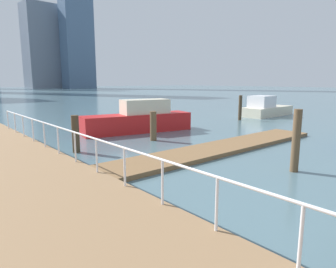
# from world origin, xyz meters

# --- Properties ---
(ground_plane) EXTENTS (300.00, 300.00, 0.00)m
(ground_plane) POSITION_xyz_m (0.00, 20.00, 0.00)
(ground_plane) COLOR slate
(floating_dock) EXTENTS (13.62, 2.00, 0.18)m
(floating_dock) POSITION_xyz_m (3.31, 11.69, 0.09)
(floating_dock) COLOR olive
(floating_dock) RESTS_ON ground_plane
(boardwalk_railing) EXTENTS (0.06, 25.60, 1.08)m
(boardwalk_railing) POSITION_xyz_m (-3.15, 9.48, 1.23)
(boardwalk_railing) COLOR white
(boardwalk_railing) RESTS_ON boardwalk
(dock_piling_0) EXTENTS (0.28, 0.28, 2.03)m
(dock_piling_0) POSITION_xyz_m (13.08, 17.66, 1.01)
(dock_piling_0) COLOR #473826
(dock_piling_0) RESTS_ON ground_plane
(dock_piling_1) EXTENTS (0.33, 0.33, 1.69)m
(dock_piling_1) POSITION_xyz_m (-1.88, 15.59, 0.84)
(dock_piling_1) COLOR #473826
(dock_piling_1) RESTS_ON ground_plane
(dock_piling_2) EXTENTS (0.28, 0.28, 2.23)m
(dock_piling_2) POSITION_xyz_m (2.83, 7.79, 1.12)
(dock_piling_2) COLOR brown
(dock_piling_2) RESTS_ON ground_plane
(dock_piling_3) EXTENTS (0.35, 0.35, 1.58)m
(dock_piling_3) POSITION_xyz_m (2.44, 15.50, 0.79)
(dock_piling_3) COLOR brown
(dock_piling_3) RESTS_ON ground_plane
(moored_boat_3) EXTENTS (7.14, 2.95, 2.04)m
(moored_boat_3) POSITION_xyz_m (3.49, 18.32, 0.79)
(moored_boat_3) COLOR red
(moored_boat_3) RESTS_ON ground_plane
(moored_boat_4) EXTENTS (5.91, 2.38, 1.87)m
(moored_boat_4) POSITION_xyz_m (17.42, 17.99, 0.66)
(moored_boat_4) COLOR beige
(moored_boat_4) RESTS_ON ground_plane
(skyline_tower_3) EXTENTS (14.30, 10.83, 34.55)m
(skyline_tower_3) POSITION_xyz_m (36.73, 136.90, 17.28)
(skyline_tower_3) COLOR slate
(skyline_tower_3) RESTS_ON ground_plane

